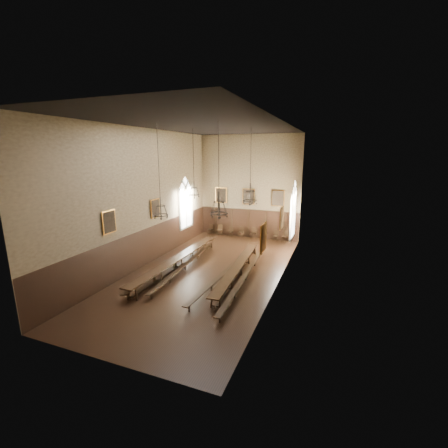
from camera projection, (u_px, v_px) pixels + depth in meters
The scene contains 34 objects.
floor at pixel (208, 273), 19.10m from camera, with size 9.00×18.00×0.02m, color black.
ceiling at pixel (206, 124), 17.02m from camera, with size 9.00×18.00×0.02m, color black.
wall_back at pixel (249, 187), 26.24m from camera, with size 9.00×0.02×9.00m, color #8F7D58.
wall_front at pixel (94, 244), 9.89m from camera, with size 9.00×0.02×9.00m, color #8F7D58.
wall_left at pixel (144, 199), 19.65m from camera, with size 0.02×18.00×9.00m, color #8F7D58.
wall_right at pixel (281, 208), 16.48m from camera, with size 0.02×18.00×9.00m, color #8F7D58.
wainscot_panelling at pixel (207, 254), 18.81m from camera, with size 9.00×18.00×2.50m, color black, non-canonical shape.
table_left at pixel (179, 262), 19.71m from camera, with size 0.89×10.45×0.81m.
table_right at pixel (238, 270), 18.54m from camera, with size 1.29×9.45×0.74m.
bench_left_outer at pixel (174, 263), 19.87m from camera, with size 0.52×10.53×0.47m.
bench_left_inner at pixel (185, 266), 19.41m from camera, with size 0.83×9.07×0.41m.
bench_right_inner at pixel (229, 271), 18.59m from camera, with size 0.84×10.51×0.47m.
bench_right_outer at pixel (246, 275), 17.86m from camera, with size 0.87×10.55×0.47m.
chair_0 at pixel (210, 231), 27.99m from camera, with size 0.52×0.52×1.00m.
chair_1 at pixel (220, 232), 27.69m from camera, with size 0.57×0.57×1.02m.
chair_2 at pixel (230, 234), 27.33m from camera, with size 0.44×0.44×0.89m.
chair_3 at pixel (241, 234), 26.97m from camera, with size 0.45×0.45×0.99m.
chair_4 at pixel (253, 235), 26.60m from camera, with size 0.46×0.46×1.02m.
chair_5 at pixel (264, 237), 26.25m from camera, with size 0.52×0.52×0.94m.
chair_6 at pixel (275, 238), 25.87m from camera, with size 0.42×0.42×0.92m.
chair_7 at pixel (285, 239), 25.62m from camera, with size 0.55×0.55×0.99m.
chandelier_back_left at pixel (194, 190), 20.65m from camera, with size 0.76×0.76×4.54m.
chandelier_back_right at pixel (250, 196), 19.84m from camera, with size 0.95×0.95×4.83m.
chandelier_front_left at pixel (161, 209), 16.52m from camera, with size 0.81×0.81×5.07m.
chandelier_front_right at pixel (219, 208), 15.43m from camera, with size 0.92×0.92×4.79m.
portrait_back_0 at pixel (221, 195), 27.22m from camera, with size 1.10×0.12×1.40m.
portrait_back_1 at pixel (249, 197), 26.31m from camera, with size 1.10×0.12×1.40m.
portrait_back_2 at pixel (278, 198), 25.40m from camera, with size 1.10×0.12×1.40m.
portrait_left_0 at pixel (155, 208), 20.69m from camera, with size 0.12×1.00×1.30m.
portrait_left_1 at pixel (109, 222), 16.61m from camera, with size 0.12×1.00×1.30m.
portrait_right_0 at pixel (282, 218), 17.62m from camera, with size 0.12×1.00×1.30m.
portrait_right_1 at pixel (263, 237), 13.53m from camera, with size 0.12×1.00×1.30m.
window_right at pixel (294, 210), 21.76m from camera, with size 0.20×2.20×4.60m, color white, non-canonical shape.
window_left at pixel (186, 203), 24.86m from camera, with size 0.20×2.20×4.60m, color white, non-canonical shape.
Camera 1 is at (7.41, -16.30, 7.41)m, focal length 24.00 mm.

